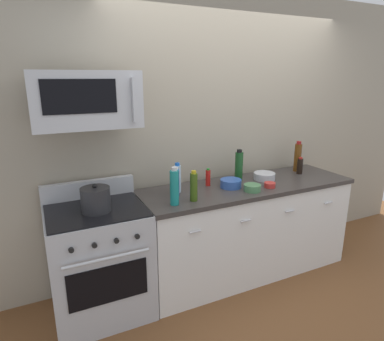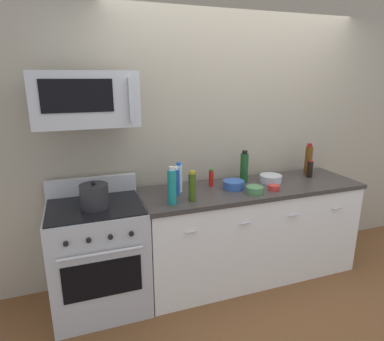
{
  "view_description": "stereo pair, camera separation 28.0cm",
  "coord_description": "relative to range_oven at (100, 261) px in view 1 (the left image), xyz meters",
  "views": [
    {
      "loc": [
        -1.78,
        -2.48,
        1.91
      ],
      "look_at": [
        -0.62,
        -0.05,
        1.15
      ],
      "focal_mm": 31.13,
      "sensor_mm": 36.0,
      "label": 1
    },
    {
      "loc": [
        -1.53,
        -2.59,
        1.91
      ],
      "look_at": [
        -0.62,
        -0.05,
        1.15
      ],
      "focal_mm": 31.13,
      "sensor_mm": 36.0,
      "label": 2
    }
  ],
  "objects": [
    {
      "name": "bottle_wine_green",
      "position": [
        1.41,
        0.15,
        0.6
      ],
      "size": [
        0.08,
        0.08,
        0.31
      ],
      "color": "#19471E",
      "rests_on": "countertop_slab"
    },
    {
      "name": "bowl_green_glaze",
      "position": [
        1.34,
        -0.18,
        0.48
      ],
      "size": [
        0.15,
        0.15,
        0.06
      ],
      "color": "#477A4C",
      "rests_on": "countertop_slab"
    },
    {
      "name": "ground_plane",
      "position": [
        1.42,
        -0.0,
        -0.47
      ],
      "size": [
        6.23,
        6.23,
        0.0
      ],
      "primitive_type": "plane",
      "color": "brown"
    },
    {
      "name": "bowl_steel_prep",
      "position": [
        1.66,
        0.06,
        0.49
      ],
      "size": [
        0.21,
        0.21,
        0.07
      ],
      "color": "#B2B5BA",
      "rests_on": "countertop_slab"
    },
    {
      "name": "bottle_soy_sauce_dark",
      "position": [
        2.11,
        0.06,
        0.54
      ],
      "size": [
        0.06,
        0.06,
        0.18
      ],
      "color": "black",
      "rests_on": "countertop_slab"
    },
    {
      "name": "back_wall",
      "position": [
        1.42,
        0.41,
        0.88
      ],
      "size": [
        5.19,
        0.1,
        2.7
      ],
      "primitive_type": "cube",
      "color": "#9E937F",
      "rests_on": "ground_plane"
    },
    {
      "name": "bottle_olive_oil",
      "position": [
        0.77,
        -0.16,
        0.57
      ],
      "size": [
        0.06,
        0.06,
        0.26
      ],
      "color": "#385114",
      "rests_on": "countertop_slab"
    },
    {
      "name": "stockpot",
      "position": [
        0.0,
        -0.05,
        0.55
      ],
      "size": [
        0.22,
        0.22,
        0.22
      ],
      "color": "#262628",
      "rests_on": "range_oven"
    },
    {
      "name": "bottle_wine_amber",
      "position": [
        2.16,
        0.16,
        0.61
      ],
      "size": [
        0.07,
        0.07,
        0.33
      ],
      "color": "#59330F",
      "rests_on": "countertop_slab"
    },
    {
      "name": "bottle_hot_sauce_red",
      "position": [
        1.06,
        0.13,
        0.53
      ],
      "size": [
        0.05,
        0.05,
        0.17
      ],
      "color": "#B21914",
      "rests_on": "countertop_slab"
    },
    {
      "name": "bowl_blue_mixing",
      "position": [
        1.23,
        -0.01,
        0.49
      ],
      "size": [
        0.2,
        0.2,
        0.08
      ],
      "color": "#2D519E",
      "rests_on": "countertop_slab"
    },
    {
      "name": "bottle_water_clear",
      "position": [
        0.73,
        0.09,
        0.58
      ],
      "size": [
        0.06,
        0.06,
        0.27
      ],
      "color": "silver",
      "rests_on": "countertop_slab"
    },
    {
      "name": "counter_unit",
      "position": [
        1.42,
        -0.0,
        -0.01
      ],
      "size": [
        2.1,
        0.66,
        0.92
      ],
      "color": "white",
      "rests_on": "ground_plane"
    },
    {
      "name": "bowl_red_small",
      "position": [
        1.55,
        -0.16,
        0.47
      ],
      "size": [
        0.1,
        0.1,
        0.05
      ],
      "color": "#B72D28",
      "rests_on": "countertop_slab"
    },
    {
      "name": "range_oven",
      "position": [
        0.0,
        0.0,
        0.0
      ],
      "size": [
        0.76,
        0.69,
        1.07
      ],
      "color": "#B7BABF",
      "rests_on": "ground_plane"
    },
    {
      "name": "bottle_sparkling_teal",
      "position": [
        0.59,
        -0.18,
        0.6
      ],
      "size": [
        0.07,
        0.07,
        0.31
      ],
      "color": "#197F7A",
      "rests_on": "countertop_slab"
    },
    {
      "name": "microwave",
      "position": [
        0.0,
        0.04,
        1.28
      ],
      "size": [
        0.74,
        0.44,
        0.4
      ],
      "color": "#B7BABF"
    },
    {
      "name": "bottle_soda_blue",
      "position": [
        0.68,
        0.01,
        0.57
      ],
      "size": [
        0.06,
        0.06,
        0.25
      ],
      "color": "#1E4CA5",
      "rests_on": "countertop_slab"
    }
  ]
}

